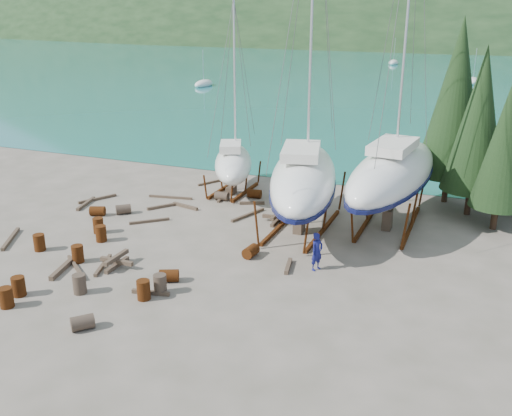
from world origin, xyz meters
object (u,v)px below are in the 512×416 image
at_px(large_sailboat_far, 393,173).
at_px(small_sailboat_shore, 233,163).
at_px(large_sailboat_near, 304,177).
at_px(worker, 317,252).

distance_m(large_sailboat_far, small_sailboat_shore, 11.20).
bearing_deg(large_sailboat_near, small_sailboat_shore, 129.42).
bearing_deg(worker, large_sailboat_near, 51.30).
distance_m(small_sailboat_shore, worker, 13.02).
relative_size(large_sailboat_far, small_sailboat_shore, 1.55).
relative_size(small_sailboat_shore, worker, 6.66).
distance_m(large_sailboat_near, worker, 5.75).
xyz_separation_m(large_sailboat_near, worker, (2.27, -4.85, -2.11)).
bearing_deg(small_sailboat_shore, large_sailboat_near, -59.34).
distance_m(large_sailboat_near, large_sailboat_far, 5.06).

